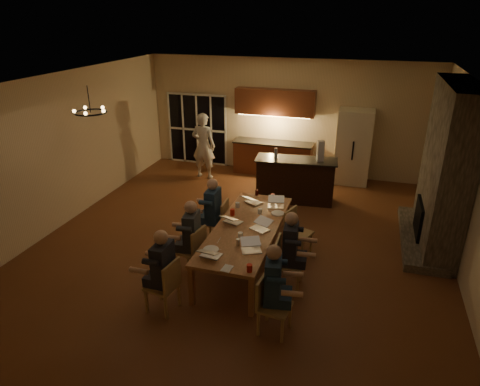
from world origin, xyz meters
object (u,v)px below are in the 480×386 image
Objects in this scene: chair_right_mid at (289,263)px; laptop_a at (211,249)px; chair_right_far at (299,233)px; plate_near at (254,244)px; can_cola at (257,192)px; chair_left_mid at (190,249)px; can_silver at (238,242)px; redcup_far at (273,197)px; mug_mid at (260,211)px; laptop_d at (260,224)px; standing_person at (204,146)px; laptop_b at (251,245)px; chandelier at (91,112)px; laptop_f at (276,202)px; plate_far at (278,213)px; dining_table at (246,245)px; bar_island at (295,180)px; refrigerator at (354,147)px; laptop_c at (233,216)px; bar_blender at (320,151)px; chair_left_far at (216,221)px; person_left_near at (164,271)px; person_right_mid at (290,250)px; laptop_e at (253,197)px; plate_left at (211,249)px; person_right_near at (273,287)px; mug_front at (240,235)px; redcup_near at (250,268)px; chair_left_near at (162,285)px; chair_right_near at (275,306)px; mug_back at (237,205)px; person_left_mid at (192,237)px; person_left_far at (213,211)px.

laptop_a is at bearing 116.01° from chair_right_mid.
chair_right_far reaches higher than plate_near.
chair_left_mid is at bearing -108.99° from can_cola.
redcup_far is at bearing 86.14° from can_silver.
mug_mid is at bearing -71.43° from can_cola.
standing_person is at bearing 150.37° from laptop_d.
laptop_b is 1.41m from mug_mid.
chandelier reaches higher than laptop_f.
chair_right_mid is 0.67m from plate_near.
chandelier is 1.71× the size of laptop_f.
standing_person is 4.31m from plate_far.
chandelier is 3.55m from laptop_b.
bar_island is (0.36, 3.09, 0.17)m from dining_table.
chair_left_mid is at bearing -115.06° from refrigerator.
laptop_d is (-0.11, -3.11, 0.32)m from bar_island.
laptop_c is (2.38, 0.52, -1.89)m from chandelier.
mug_mid is 0.21× the size of bar_blender.
chair_left_far is at bearing -121.03° from bar_island.
plate_far is (0.07, -2.39, 0.22)m from bar_island.
can_cola is (-0.50, 2.24, -0.05)m from laptop_b.
mug_mid is 0.39× the size of plate_far.
plate_far is at bearing -104.54° from laptop_a.
laptop_b is 2.67× the size of redcup_far.
person_left_near is (-1.21, -4.72, 0.15)m from bar_island.
plate_near is at bearing 95.22° from person_right_mid.
bar_blender reaches higher than can_silver.
laptop_e is (-1.03, 0.45, 0.42)m from chair_right_far.
plate_left is 1.81m from plate_far.
chair_left_mid is 0.49× the size of standing_person.
chair_left_far is 7.42× the size of can_silver.
laptop_a is 2.48m from redcup_far.
mug_front is (-0.83, 1.15, 0.11)m from person_right_near.
dining_table is at bearing -102.00° from bar_island.
refrigerator reaches higher than chair_right_far.
redcup_far is at bearing 120.04° from laptop_d.
chair_left_near is at bearing -166.79° from redcup_near.
laptop_f is (0.60, 2.10, 0.00)m from laptop_a.
plate_near is 0.94× the size of plate_far.
bar_island is at bearing 85.26° from can_silver.
laptop_c is (2.08, -3.86, -0.05)m from standing_person.
bar_island is 4.79m from chair_right_near.
refrigerator is at bearing -10.05° from chair_right_mid.
person_right_near reaches higher than laptop_f.
laptop_c is at bearing -128.73° from mug_mid.
standing_person is at bearing 118.51° from mug_front.
person_right_mid is 13.80× the size of mug_back.
person_left_mid is 1.09m from person_left_far.
bar_blender is (-0.00, 4.81, 0.88)m from chair_right_near.
person_right_near reaches higher than plate_far.
chair_left_mid is 7.42× the size of can_cola.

